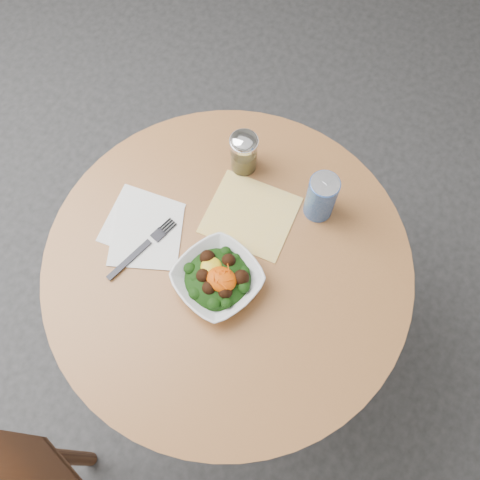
# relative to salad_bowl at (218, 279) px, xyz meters

# --- Properties ---
(ground) EXTENTS (6.00, 6.00, 0.00)m
(ground) POSITION_rel_salad_bowl_xyz_m (-0.00, 0.05, -0.78)
(ground) COLOR #2B2B2D
(ground) RESTS_ON ground
(table) EXTENTS (0.90, 0.90, 0.75)m
(table) POSITION_rel_salad_bowl_xyz_m (-0.00, 0.05, -0.22)
(table) COLOR black
(table) RESTS_ON ground
(cloth_napkin) EXTENTS (0.22, 0.20, 0.00)m
(cloth_napkin) POSITION_rel_salad_bowl_xyz_m (-0.01, 0.19, -0.03)
(cloth_napkin) COLOR #F7B30D
(cloth_napkin) RESTS_ON table
(paper_napkins) EXTENTS (0.23, 0.23, 0.00)m
(paper_napkins) POSITION_rel_salad_bowl_xyz_m (-0.23, 0.04, -0.03)
(paper_napkins) COLOR white
(paper_napkins) RESTS_ON table
(salad_bowl) EXTENTS (0.25, 0.25, 0.07)m
(salad_bowl) POSITION_rel_salad_bowl_xyz_m (0.00, 0.00, 0.00)
(salad_bowl) COLOR white
(salad_bowl) RESTS_ON table
(fork) EXTENTS (0.09, 0.21, 0.00)m
(fork) POSITION_rel_salad_bowl_xyz_m (-0.20, -0.00, -0.02)
(fork) COLOR black
(fork) RESTS_ON table
(spice_shaker) EXTENTS (0.07, 0.07, 0.13)m
(spice_shaker) POSITION_rel_salad_bowl_xyz_m (-0.09, 0.32, 0.04)
(spice_shaker) COLOR silver
(spice_shaker) RESTS_ON table
(beverage_can) EXTENTS (0.07, 0.07, 0.14)m
(beverage_can) POSITION_rel_salad_bowl_xyz_m (0.14, 0.28, 0.04)
(beverage_can) COLOR navy
(beverage_can) RESTS_ON table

